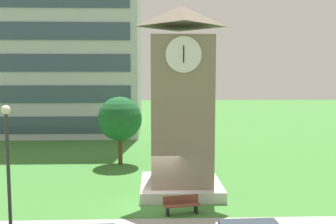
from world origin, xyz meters
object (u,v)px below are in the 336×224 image
Objects in this scene: park_bench at (181,204)px; tree_near_tower at (120,119)px; clock_tower at (181,110)px; street_lamp at (8,158)px.

tree_near_tower reaches higher than park_bench.
clock_tower is 8.15m from tree_near_tower.
park_bench is at bearing -69.49° from tree_near_tower.
clock_tower is at bearing 86.53° from park_bench.
clock_tower reaches higher than street_lamp.
street_lamp is at bearing -138.10° from clock_tower.
street_lamp is (-7.19, -3.07, 3.07)m from park_bench.
street_lamp is 13.93m from tree_near_tower.
street_lamp is at bearing -156.85° from park_bench.
clock_tower is 5.61m from park_bench.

